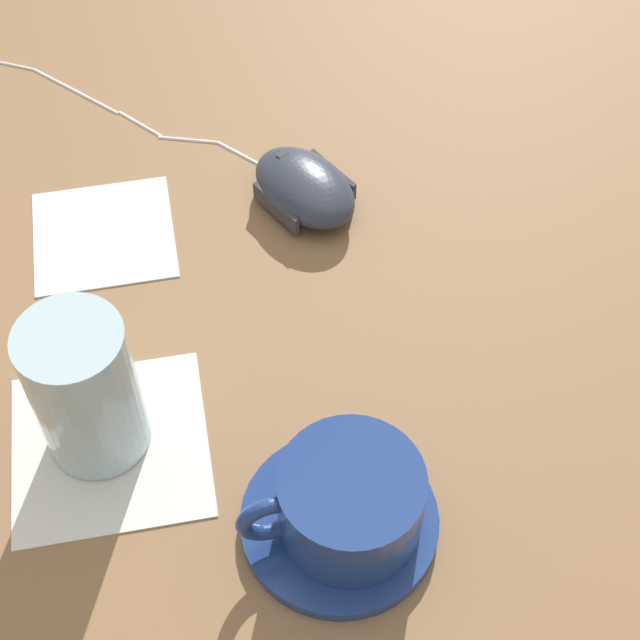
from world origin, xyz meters
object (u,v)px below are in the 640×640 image
(saucer, at_px, (339,521))
(coffee_cup, at_px, (348,502))
(drinking_glass, at_px, (85,390))
(computer_mouse, at_px, (305,187))

(saucer, bearing_deg, coffee_cup, 125.21)
(coffee_cup, bearing_deg, drinking_glass, -43.30)
(saucer, xyz_separation_m, coffee_cup, (-0.00, 0.00, 0.03))
(saucer, xyz_separation_m, computer_mouse, (-0.08, -0.28, 0.01))
(computer_mouse, relative_size, drinking_glass, 1.00)
(coffee_cup, distance_m, computer_mouse, 0.29)
(saucer, distance_m, computer_mouse, 0.29)
(saucer, xyz_separation_m, drinking_glass, (0.13, -0.12, 0.06))
(coffee_cup, relative_size, drinking_glass, 1.02)
(saucer, relative_size, computer_mouse, 1.11)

